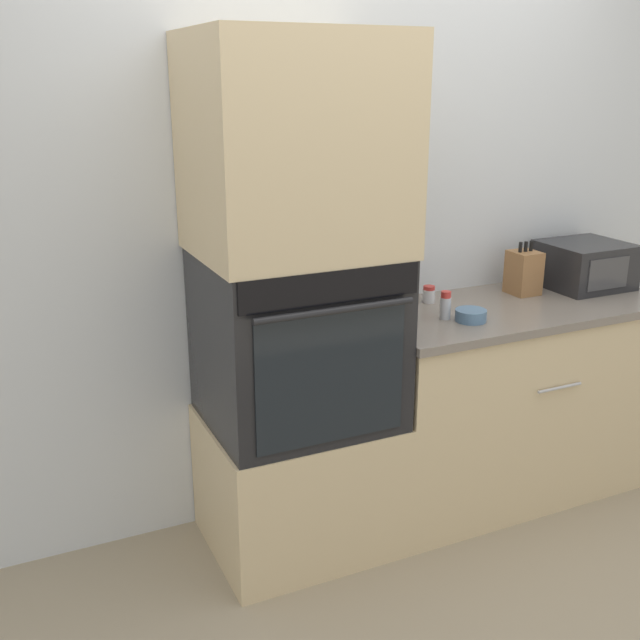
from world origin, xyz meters
TOP-DOWN VIEW (x-y plane):
  - ground_plane at (0.00, 0.00)m, footprint 12.00×12.00m
  - wall_back at (0.00, 0.63)m, footprint 8.00×0.05m
  - oven_cabinet_base at (-0.35, 0.30)m, footprint 0.71×0.60m
  - wall_oven at (-0.35, 0.30)m, footprint 0.68×0.64m
  - oven_cabinet_upper at (-0.35, 0.30)m, footprint 0.71×0.60m
  - counter_unit at (0.67, 0.30)m, footprint 1.36×0.63m
  - microwave at (1.13, 0.39)m, footprint 0.37×0.34m
  - knife_block at (0.80, 0.42)m, footprint 0.12×0.13m
  - bowl at (0.35, 0.18)m, footprint 0.13×0.13m
  - condiment_jar_near at (0.34, 0.47)m, footprint 0.05×0.05m
  - condiment_jar_mid at (0.27, 0.25)m, footprint 0.04×0.04m

SIDE VIEW (x-z plane):
  - ground_plane at x=0.00m, z-range 0.00..0.00m
  - oven_cabinet_base at x=-0.35m, z-range 0.00..0.55m
  - counter_unit at x=0.67m, z-range 0.00..0.88m
  - wall_oven at x=-0.35m, z-range 0.55..1.21m
  - bowl at x=0.35m, z-range 0.88..0.93m
  - condiment_jar_near at x=0.34m, z-range 0.88..0.95m
  - condiment_jar_mid at x=0.27m, z-range 0.88..0.99m
  - knife_block at x=0.80m, z-range 0.86..1.10m
  - microwave at x=1.13m, z-range 0.88..1.09m
  - wall_back at x=0.00m, z-range 0.00..2.50m
  - oven_cabinet_upper at x=-0.35m, z-range 1.21..1.96m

